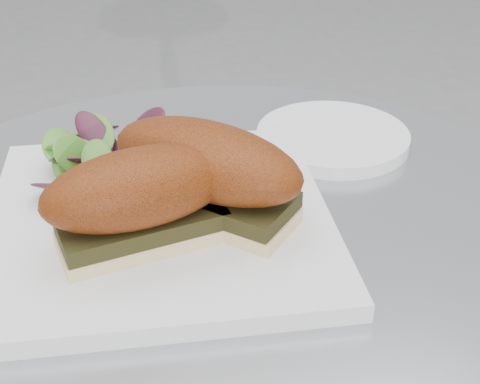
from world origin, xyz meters
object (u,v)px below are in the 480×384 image
object	(u,v)px
plate	(160,220)
sandwich_right	(206,170)
saucer	(333,137)
sandwich_left	(140,198)

from	to	relation	value
plate	sandwich_right	world-z (taller)	sandwich_right
sandwich_right	saucer	world-z (taller)	sandwich_right
plate	saucer	xyz separation A→B (m)	(0.20, 0.11, -0.00)
plate	sandwich_left	bearing A→B (deg)	-115.30
plate	saucer	bearing A→B (deg)	27.27
saucer	sandwich_left	bearing A→B (deg)	-146.67
sandwich_left	saucer	distance (m)	0.27
plate	saucer	world-z (taller)	plate
sandwich_right	saucer	distance (m)	0.21
sandwich_left	plate	bearing A→B (deg)	56.62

